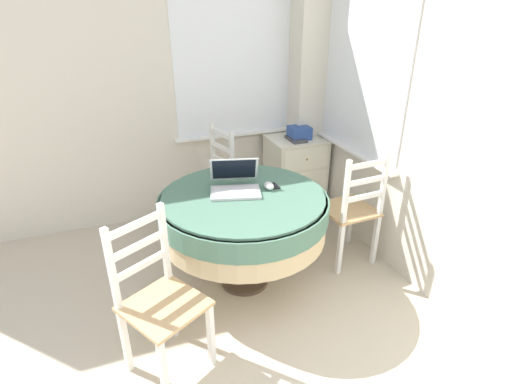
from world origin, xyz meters
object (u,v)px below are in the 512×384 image
object	(u,v)px
cell_phone	(274,186)
dining_chair_near_right_window	(351,211)
dining_chair_near_back_window	(211,182)
book_on_cabinet	(296,139)
dining_chair_camera_near	(159,301)
computer_mouse	(269,186)
storage_box	(299,133)
corner_cabinet	(295,173)
round_dining_table	(243,213)
laptop	(235,184)

from	to	relation	value
cell_phone	dining_chair_near_right_window	distance (m)	0.70
cell_phone	dining_chair_near_back_window	world-z (taller)	dining_chair_near_back_window
dining_chair_near_back_window	book_on_cabinet	xyz separation A→B (m)	(0.85, 0.03, 0.30)
dining_chair_camera_near	computer_mouse	bearing A→B (deg)	33.21
storage_box	cell_phone	bearing A→B (deg)	-125.40
dining_chair_near_right_window	corner_cabinet	distance (m)	1.02
round_dining_table	laptop	xyz separation A→B (m)	(-0.03, 0.09, 0.19)
round_dining_table	dining_chair_near_back_window	bearing A→B (deg)	90.45
round_dining_table	book_on_cabinet	distance (m)	1.26
computer_mouse	dining_chair_camera_near	bearing A→B (deg)	-146.79
cell_phone	computer_mouse	bearing A→B (deg)	-149.33
cell_phone	book_on_cabinet	world-z (taller)	book_on_cabinet
corner_cabinet	storage_box	xyz separation A→B (m)	(0.01, -0.04, 0.43)
cell_phone	storage_box	bearing A→B (deg)	54.60
corner_cabinet	storage_box	world-z (taller)	storage_box
round_dining_table	corner_cabinet	xyz separation A→B (m)	(0.88, 1.00, -0.22)
corner_cabinet	storage_box	distance (m)	0.43
computer_mouse	dining_chair_near_back_window	size ratio (longest dim) A/B	0.10
computer_mouse	dining_chair_near_right_window	xyz separation A→B (m)	(0.68, -0.05, -0.31)
storage_box	round_dining_table	bearing A→B (deg)	-133.01
dining_chair_near_back_window	dining_chair_camera_near	distance (m)	1.59
round_dining_table	storage_box	bearing A→B (deg)	46.99
cell_phone	laptop	bearing A→B (deg)	172.38
corner_cabinet	computer_mouse	bearing A→B (deg)	-125.06
dining_chair_camera_near	cell_phone	bearing A→B (deg)	33.08
corner_cabinet	dining_chair_camera_near	bearing A→B (deg)	-135.26
round_dining_table	dining_chair_near_back_window	world-z (taller)	dining_chair_near_back_window
dining_chair_near_back_window	corner_cabinet	bearing A→B (deg)	6.75
dining_chair_near_back_window	laptop	bearing A→B (deg)	-91.56
cell_phone	dining_chair_near_right_window	xyz separation A→B (m)	(0.63, -0.08, -0.29)
cell_phone	dining_chair_near_right_window	world-z (taller)	dining_chair_near_right_window
laptop	corner_cabinet	bearing A→B (deg)	44.76
cell_phone	book_on_cabinet	size ratio (longest dim) A/B	0.48
cell_phone	dining_chair_near_right_window	size ratio (longest dim) A/B	0.11
corner_cabinet	storage_box	bearing A→B (deg)	-75.64
book_on_cabinet	laptop	bearing A→B (deg)	-136.41
cell_phone	dining_chair_camera_near	size ratio (longest dim) A/B	0.11
laptop	storage_box	size ratio (longest dim) A/B	2.16
dining_chair_near_back_window	dining_chair_camera_near	world-z (taller)	same
dining_chair_near_back_window	storage_box	size ratio (longest dim) A/B	4.96
dining_chair_camera_near	corner_cabinet	size ratio (longest dim) A/B	1.27
dining_chair_near_back_window	computer_mouse	bearing A→B (deg)	-76.51
cell_phone	round_dining_table	bearing A→B (deg)	-167.66
cell_phone	dining_chair_near_right_window	bearing A→B (deg)	-6.87
dining_chair_near_right_window	laptop	bearing A→B (deg)	172.90
round_dining_table	cell_phone	world-z (taller)	cell_phone
book_on_cabinet	dining_chair_near_right_window	bearing A→B (deg)	-87.46
round_dining_table	laptop	distance (m)	0.21
dining_chair_camera_near	book_on_cabinet	world-z (taller)	dining_chair_camera_near
computer_mouse	corner_cabinet	world-z (taller)	computer_mouse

